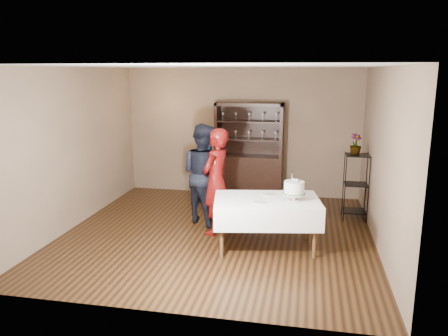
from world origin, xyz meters
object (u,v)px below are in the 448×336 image
Objects in this scene: man at (204,174)px; potted_plant at (356,144)px; woman at (216,182)px; china_hutch at (249,166)px; cake_table at (267,210)px; cake at (294,189)px; plant_etagere at (356,184)px.

potted_plant is (2.59, 0.67, 0.49)m from man.
woman is 4.71× the size of potted_plant.
china_hutch reaches higher than man.
cake_table is 1.57m from man.
cake is 1.22× the size of potted_plant.
plant_etagere is at bearing 48.79° from cake_table.
cake_table is (0.64, -2.69, -0.07)m from china_hutch.
man is at bearing -107.92° from china_hutch.
cake is at bearing 87.84° from woman.
woman is 1.37m from cake.
cake_table is 0.54m from cake.
potted_plant reaches higher than cake.
cake_table is 4.55× the size of potted_plant.
cake is at bearing -120.81° from potted_plant.
woman is 3.85× the size of cake.
china_hutch is at bearing -166.53° from woman.
man reaches higher than plant_etagere.
woman reaches higher than potted_plant.
man is at bearing -165.63° from plant_etagere.
woman is at bearing -152.94° from potted_plant.
potted_plant is (1.39, 1.64, 0.78)m from cake_table.
china_hutch is 2.23m from woman.
plant_etagere is (2.08, -1.05, -0.01)m from china_hutch.
man reaches higher than woman.
china_hutch is 2.77m from cake_table.
plant_etagere is 2.64× the size of cake.
china_hutch reaches higher than cake.
man reaches higher than cake.
plant_etagere is 2.18m from cake_table.
potted_plant reaches higher than plant_etagere.
china_hutch is 1.14× the size of woman.
plant_etagere is 0.71× the size of cake_table.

